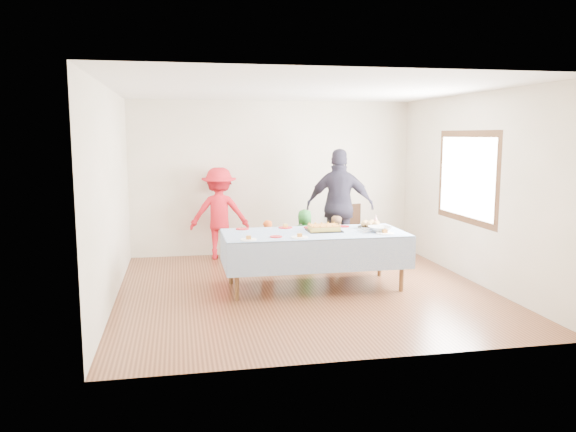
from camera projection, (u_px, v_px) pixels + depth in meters
The scene contains 22 objects.
ground at pixel (304, 289), 7.73m from camera, with size 5.00×5.00×0.00m, color #4D2616.
room_walls at pixel (308, 160), 7.49m from camera, with size 5.04×5.04×2.72m.
party_table at pixel (314, 236), 7.73m from camera, with size 2.50×1.10×0.78m.
birthday_cake at pixel (324, 228), 7.82m from camera, with size 0.47×0.36×0.08m.
rolls_tray at pixel (370, 225), 8.07m from camera, with size 0.36×0.36×0.11m.
punch_bowl at pixel (380, 229), 7.76m from camera, with size 0.31×0.31×0.08m, color silver.
party_hat at pixel (376, 219), 8.36m from camera, with size 0.09×0.09×0.16m, color white.
fork_pile at pixel (366, 230), 7.73m from camera, with size 0.24×0.18×0.07m, color white, non-canonical shape.
plate_red_far_a at pixel (242, 229), 7.96m from camera, with size 0.19×0.19×0.01m, color red.
plate_red_far_b at pixel (285, 228), 8.08m from camera, with size 0.20×0.20×0.01m, color red.
plate_red_far_c at pixel (310, 227), 8.10m from camera, with size 0.19×0.19×0.01m, color red.
plate_red_far_d at pixel (344, 226), 8.19m from camera, with size 0.16×0.16×0.01m, color red.
plate_red_near at pixel (276, 237), 7.36m from camera, with size 0.16×0.16×0.01m, color red.
plate_white_left at pixel (249, 240), 7.15m from camera, with size 0.21×0.21×0.01m, color white.
plate_white_mid at pixel (300, 237), 7.31m from camera, with size 0.23×0.23×0.01m, color white.
plate_white_right at pixel (385, 233), 7.61m from camera, with size 0.25×0.25×0.01m, color white.
dining_chair at pixel (354, 226), 10.01m from camera, with size 0.48×0.48×0.88m.
toddler_left at pixel (267, 246), 8.67m from camera, with size 0.30×0.19×0.81m, color #DE551B.
toddler_mid at pixel (305, 238), 9.05m from camera, with size 0.45×0.29×0.93m, color #25712A.
toddler_right at pixel (335, 243), 8.73m from camera, with size 0.42×0.33×0.87m, color tan.
adult_left at pixel (219, 213), 9.57m from camera, with size 1.01×0.58×1.56m, color red.
adult_right at pixel (340, 206), 9.23m from camera, with size 1.11×0.46×1.89m, color #2C2837.
Camera 1 is at (-1.66, -7.33, 2.11)m, focal length 35.00 mm.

